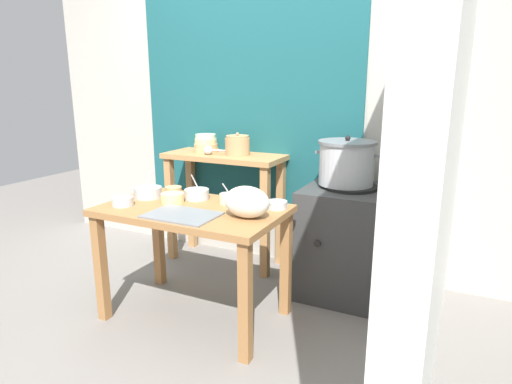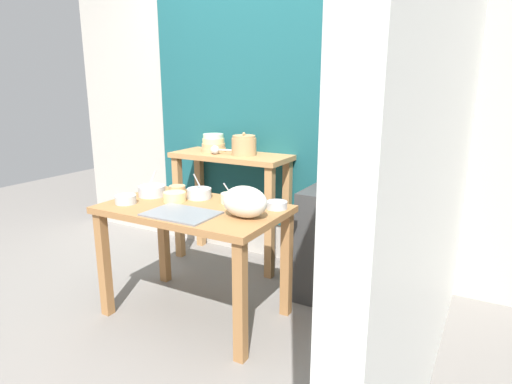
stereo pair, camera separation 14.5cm
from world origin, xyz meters
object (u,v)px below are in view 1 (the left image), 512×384
(back_shelf_table, at_px, (224,181))
(prep_bowl_7, at_px, (253,201))
(ladle, at_px, (209,150))
(prep_bowl_4, at_px, (229,198))
(prep_bowl_3, at_px, (197,194))
(prep_bowl_6, at_px, (174,190))
(stove_block, at_px, (347,241))
(prep_bowl_1, at_px, (123,201))
(plastic_bag, at_px, (247,202))
(clay_pot, at_px, (237,145))
(bowl_stack_enamel, at_px, (206,144))
(prep_bowl_0, at_px, (172,198))
(prep_bowl_2, at_px, (277,204))
(serving_tray, at_px, (182,215))
(prep_bowl_5, at_px, (148,192))
(prep_table, at_px, (193,225))
(steamer_pot, at_px, (347,163))

(back_shelf_table, relative_size, prep_bowl_7, 8.69)
(ladle, xyz_separation_m, prep_bowl_4, (0.52, -0.61, -0.18))
(prep_bowl_3, height_order, prep_bowl_7, prep_bowl_3)
(prep_bowl_3, distance_m, prep_bowl_6, 0.21)
(stove_block, bearing_deg, back_shelf_table, 172.94)
(prep_bowl_1, xyz_separation_m, prep_bowl_3, (0.32, 0.33, 0.01))
(prep_bowl_7, bearing_deg, prep_bowl_6, 178.31)
(plastic_bag, bearing_deg, clay_pot, 120.98)
(bowl_stack_enamel, bearing_deg, clay_pot, -5.31)
(prep_bowl_0, distance_m, prep_bowl_2, 0.66)
(serving_tray, height_order, prep_bowl_5, prep_bowl_5)
(prep_table, bearing_deg, serving_tray, -75.11)
(back_shelf_table, xyz_separation_m, plastic_bag, (0.66, -0.90, 0.13))
(bowl_stack_enamel, bearing_deg, serving_tray, -64.56)
(clay_pot, distance_m, prep_bowl_1, 1.07)
(clay_pot, height_order, prep_bowl_0, clay_pot)
(prep_table, relative_size, prep_bowl_1, 8.58)
(prep_bowl_1, xyz_separation_m, prep_bowl_2, (0.87, 0.36, -0.00))
(serving_tray, relative_size, prep_bowl_5, 2.26)
(prep_bowl_7, bearing_deg, prep_bowl_2, 6.09)
(ladle, height_order, prep_bowl_0, ladle)
(prep_bowl_1, distance_m, prep_bowl_3, 0.46)
(serving_tray, xyz_separation_m, prep_bowl_1, (-0.45, 0.02, 0.02))
(prep_bowl_7, bearing_deg, prep_bowl_3, -178.48)
(prep_bowl_2, distance_m, prep_bowl_3, 0.55)
(serving_tray, distance_m, prep_bowl_0, 0.30)
(stove_block, height_order, prep_bowl_0, same)
(prep_bowl_1, relative_size, prep_bowl_5, 0.72)
(back_shelf_table, bearing_deg, prep_bowl_0, -82.76)
(prep_table, xyz_separation_m, steamer_pot, (0.73, 0.75, 0.32))
(prep_table, relative_size, stove_block, 1.41)
(bowl_stack_enamel, height_order, plastic_bag, bowl_stack_enamel)
(back_shelf_table, xyz_separation_m, prep_bowl_7, (0.59, -0.68, 0.07))
(prep_bowl_0, height_order, prep_bowl_3, prep_bowl_3)
(back_shelf_table, bearing_deg, prep_bowl_3, -74.43)
(prep_bowl_0, height_order, prep_bowl_7, same)
(steamer_pot, height_order, prep_bowl_1, steamer_pot)
(steamer_pot, distance_m, prep_bowl_4, 0.84)
(stove_block, bearing_deg, prep_bowl_0, -143.41)
(back_shelf_table, relative_size, bowl_stack_enamel, 4.73)
(back_shelf_table, xyz_separation_m, prep_bowl_0, (0.11, -0.83, 0.07))
(clay_pot, xyz_separation_m, ladle, (-0.21, -0.08, -0.04))
(ladle, bearing_deg, bowl_stack_enamel, 132.84)
(steamer_pot, xyz_separation_m, prep_bowl_7, (-0.42, -0.57, -0.18))
(serving_tray, height_order, plastic_bag, plastic_bag)
(steamer_pot, bearing_deg, serving_tray, -126.74)
(prep_table, distance_m, stove_block, 1.09)
(serving_tray, xyz_separation_m, plastic_bag, (0.34, 0.13, 0.08))
(prep_bowl_0, height_order, prep_bowl_4, prep_bowl_4)
(prep_bowl_1, bearing_deg, serving_tray, -2.21)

